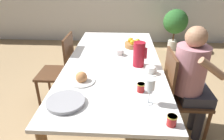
# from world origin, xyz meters

# --- Properties ---
(ground_plane) EXTENTS (20.00, 20.00, 0.00)m
(ground_plane) POSITION_xyz_m (0.00, 0.00, 0.00)
(ground_plane) COLOR tan
(dining_table) EXTENTS (0.97, 2.09, 0.75)m
(dining_table) POSITION_xyz_m (0.00, 0.00, 0.67)
(dining_table) COLOR white
(dining_table) RESTS_ON ground_plane
(chair_person_side) EXTENTS (0.42, 0.42, 0.93)m
(chair_person_side) POSITION_xyz_m (0.67, -0.21, 0.50)
(chair_person_side) COLOR #51331E
(chair_person_side) RESTS_ON ground_plane
(chair_opposite) EXTENTS (0.42, 0.42, 0.93)m
(chair_opposite) POSITION_xyz_m (-0.67, 0.26, 0.50)
(chair_opposite) COLOR #51331E
(chair_opposite) RESTS_ON ground_plane
(person_seated) EXTENTS (0.39, 0.41, 1.19)m
(person_seated) POSITION_xyz_m (0.76, -0.22, 0.71)
(person_seated) COLOR #33333D
(person_seated) RESTS_ON ground_plane
(red_pitcher) EXTENTS (0.14, 0.11, 0.24)m
(red_pitcher) POSITION_xyz_m (0.25, -0.10, 0.88)
(red_pitcher) COLOR #A31423
(red_pitcher) RESTS_ON dining_table
(wine_glass_water) EXTENTS (0.07, 0.07, 0.20)m
(wine_glass_water) POSITION_xyz_m (0.28, -0.73, 0.90)
(wine_glass_water) COLOR white
(wine_glass_water) RESTS_ON dining_table
(teacup_near_person) EXTENTS (0.15, 0.15, 0.07)m
(teacup_near_person) POSITION_xyz_m (0.35, -0.26, 0.78)
(teacup_near_person) COLOR white
(teacup_near_person) RESTS_ON dining_table
(teacup_across) EXTENTS (0.15, 0.15, 0.07)m
(teacup_across) POSITION_xyz_m (0.05, 0.16, 0.78)
(teacup_across) COLOR white
(teacup_across) RESTS_ON dining_table
(serving_tray) EXTENTS (0.28, 0.28, 0.03)m
(serving_tray) POSITION_xyz_m (-0.31, -0.77, 0.77)
(serving_tray) COLOR #9E9EA3
(serving_tray) RESTS_ON dining_table
(bread_plate) EXTENTS (0.23, 0.23, 0.10)m
(bread_plate) POSITION_xyz_m (-0.25, -0.45, 0.78)
(bread_plate) COLOR white
(bread_plate) RESTS_ON dining_table
(jam_jar_amber) EXTENTS (0.06, 0.06, 0.07)m
(jam_jar_amber) POSITION_xyz_m (0.40, -0.95, 0.79)
(jam_jar_amber) COLOR #A81E1E
(jam_jar_amber) RESTS_ON dining_table
(jam_jar_red) EXTENTS (0.06, 0.06, 0.07)m
(jam_jar_red) POSITION_xyz_m (0.24, -0.58, 0.79)
(jam_jar_red) COLOR #A81E1E
(jam_jar_red) RESTS_ON dining_table
(fruit_bowl) EXTENTS (0.21, 0.21, 0.11)m
(fruit_bowl) POSITION_xyz_m (0.22, 0.43, 0.79)
(fruit_bowl) COLOR #9E6B3D
(fruit_bowl) RESTS_ON dining_table
(potted_plant) EXTENTS (0.51, 0.51, 0.88)m
(potted_plant) POSITION_xyz_m (1.20, 2.37, 0.60)
(potted_plant) COLOR beige
(potted_plant) RESTS_ON ground_plane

